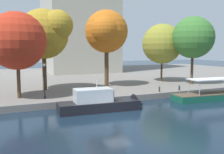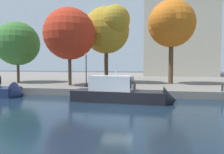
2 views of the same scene
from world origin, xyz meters
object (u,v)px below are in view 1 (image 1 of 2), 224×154
at_px(mooring_bollard_2, 159,89).
at_px(tree_5, 193,38).
at_px(tree_1, 162,44).
at_px(tree_4, 44,33).
at_px(motor_yacht_1, 103,104).
at_px(mooring_bollard_0, 98,94).
at_px(mooring_bollard_1, 179,88).
at_px(tour_boat_2, 220,96).
at_px(lamp_post, 44,79).
at_px(tree_3, 12,39).
at_px(tree_0, 107,32).

xyz_separation_m(mooring_bollard_2, tree_5, (10.26, 4.90, 7.67)).
xyz_separation_m(tree_1, tree_4, (-22.21, -1.66, 1.43)).
distance_m(motor_yacht_1, tree_5, 23.75).
height_order(mooring_bollard_2, tree_4, tree_4).
bearing_deg(mooring_bollard_0, tree_5, 14.41).
height_order(mooring_bollard_1, tree_1, tree_1).
distance_m(tour_boat_2, mooring_bollard_0, 17.03).
relative_size(mooring_bollard_1, lamp_post, 0.17).
bearing_deg(tree_1, tree_3, -166.39).
height_order(mooring_bollard_2, tree_3, tree_3).
bearing_deg(tree_0, tree_4, 177.22).
height_order(tree_3, tree_5, tree_5).
bearing_deg(motor_yacht_1, tree_3, 144.09).
height_order(mooring_bollard_0, tree_4, tree_4).
height_order(tour_boat_2, tree_4, tree_4).
xyz_separation_m(tour_boat_2, tree_3, (-26.25, 8.08, 7.74)).
relative_size(motor_yacht_1, tree_0, 0.83).
relative_size(mooring_bollard_2, tree_4, 0.07).
distance_m(mooring_bollard_0, tree_3, 12.55).
bearing_deg(motor_yacht_1, mooring_bollard_0, 81.41).
distance_m(mooring_bollard_0, lamp_post, 6.97).
relative_size(tree_0, tree_4, 1.04).
height_order(tree_0, tree_4, tree_0).
xyz_separation_m(mooring_bollard_2, tree_4, (-14.69, 8.44, 8.05)).
relative_size(motor_yacht_1, mooring_bollard_2, 12.68).
bearing_deg(mooring_bollard_2, tree_0, 120.89).
relative_size(tree_3, tree_4, 0.89).
xyz_separation_m(tour_boat_2, tree_1, (0.50, 14.56, 7.48)).
relative_size(tree_0, tree_1, 1.15).
height_order(mooring_bollard_1, tree_3, tree_3).
xyz_separation_m(mooring_bollard_1, tree_1, (3.97, 10.13, 6.66)).
distance_m(mooring_bollard_2, tree_0, 12.56).
bearing_deg(tree_0, mooring_bollard_0, -119.94).
height_order(mooring_bollard_0, mooring_bollard_1, mooring_bollard_0).
bearing_deg(mooring_bollard_0, tree_1, 31.19).
distance_m(mooring_bollard_0, tree_4, 12.90).
xyz_separation_m(motor_yacht_1, mooring_bollard_2, (10.24, 3.83, 0.52)).
bearing_deg(tour_boat_2, mooring_bollard_0, 170.43).
distance_m(mooring_bollard_1, lamp_post, 19.56).
bearing_deg(mooring_bollard_2, tree_4, 150.12).
relative_size(motor_yacht_1, tree_1, 0.95).
height_order(motor_yacht_1, tree_1, tree_1).
xyz_separation_m(mooring_bollard_1, mooring_bollard_2, (-3.54, 0.02, 0.04)).
distance_m(tree_1, tree_5, 5.98).
bearing_deg(mooring_bollard_2, tour_boat_2, -32.40).
bearing_deg(mooring_bollard_1, tree_3, 170.89).
bearing_deg(tree_5, tree_1, 117.85).
xyz_separation_m(tour_boat_2, mooring_bollard_1, (-3.48, 4.43, 0.82)).
bearing_deg(motor_yacht_1, tree_5, 26.88).
relative_size(lamp_post, tree_1, 0.40).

